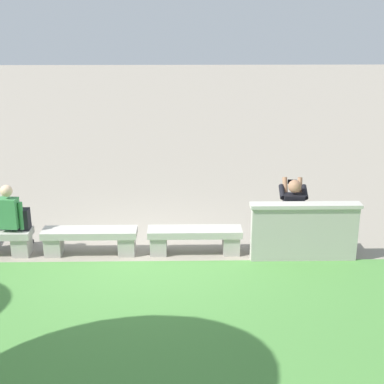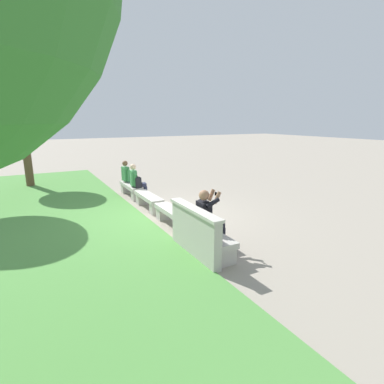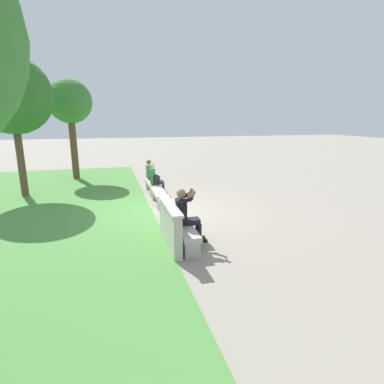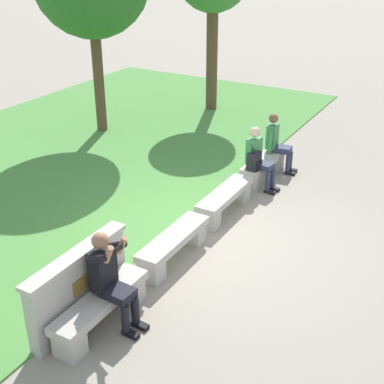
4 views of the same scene
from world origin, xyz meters
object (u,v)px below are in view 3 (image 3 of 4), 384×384
object	(u,v)px
bench_mid	(159,196)
person_distant	(155,178)
bench_near	(169,211)
person_companion	(152,174)
bench_far	(152,185)
tree_behind_wall	(70,103)
backpack	(155,180)
person_photographer	(186,213)
tree_right_background	(12,96)
bench_main	(184,233)

from	to	relation	value
bench_mid	person_distant	distance (m)	1.36
bench_near	person_companion	size ratio (longest dim) A/B	1.28
bench_far	tree_behind_wall	xyz separation A→B (m)	(3.72, 3.22, 3.32)
person_companion	backpack	size ratio (longest dim) A/B	2.94
bench_near	person_photographer	size ratio (longest dim) A/B	1.22
bench_far	tree_right_background	size ratio (longest dim) A/B	0.32
bench_main	tree_behind_wall	bearing A→B (deg)	19.46
person_distant	person_companion	distance (m)	0.98
person_distant	bench_near	bearing A→B (deg)	178.78
bench_main	bench_mid	xyz separation A→B (m)	(3.59, 0.00, 0.00)
person_photographer	bench_mid	bearing A→B (deg)	1.29
bench_near	bench_mid	bearing A→B (deg)	0.00
person_companion	person_distant	bearing A→B (deg)	179.99
tree_behind_wall	person_photographer	bearing A→B (deg)	-159.84
bench_main	person_distant	xyz separation A→B (m)	(4.89, -0.07, 0.38)
person_photographer	backpack	size ratio (longest dim) A/B	3.08
person_photographer	person_distant	bearing A→B (deg)	0.14
person_photographer	person_companion	distance (m)	5.75
person_distant	tree_behind_wall	size ratio (longest dim) A/B	0.27
person_photographer	tree_behind_wall	bearing A→B (deg)	20.16
bench_far	tree_right_background	xyz separation A→B (m)	(0.68, 4.80, 3.40)
bench_near	person_photographer	bearing A→B (deg)	-177.33
bench_far	person_distant	distance (m)	0.62
bench_mid	backpack	size ratio (longest dim) A/B	3.76
person_distant	backpack	size ratio (longest dim) A/B	2.94
person_distant	person_companion	world-z (taller)	same
bench_main	tree_behind_wall	world-z (taller)	tree_behind_wall
person_distant	person_companion	size ratio (longest dim) A/B	1.00
bench_near	bench_mid	size ratio (longest dim) A/B	1.00
bench_near	person_photographer	xyz separation A→B (m)	(-1.66, -0.08, 0.45)
person_photographer	tree_right_background	size ratio (longest dim) A/B	0.26
bench_main	tree_right_background	bearing A→B (deg)	38.39
bench_mid	tree_behind_wall	world-z (taller)	tree_behind_wall
person_distant	tree_behind_wall	xyz separation A→B (m)	(4.21, 3.28, 2.94)
person_companion	tree_right_background	xyz separation A→B (m)	(0.18, 4.86, 3.02)
bench_far	tree_behind_wall	world-z (taller)	tree_behind_wall
bench_far	tree_behind_wall	size ratio (longest dim) A/B	0.34
bench_main	tree_right_background	distance (m)	8.44
bench_mid	backpack	distance (m)	1.20
person_photographer	person_distant	distance (m)	4.76
bench_main	person_photographer	xyz separation A→B (m)	(0.13, -0.08, 0.45)
person_companion	tree_right_background	size ratio (longest dim) A/B	0.25
backpack	tree_behind_wall	bearing A→B (deg)	36.79
bench_near	tree_behind_wall	distance (m)	8.65
bench_near	person_distant	size ratio (longest dim) A/B	1.28
bench_near	person_distant	world-z (taller)	person_distant
bench_near	person_companion	distance (m)	4.10
person_distant	tree_right_background	distance (m)	5.84
backpack	bench_far	bearing A→B (deg)	4.39
person_photographer	person_companion	xyz separation A→B (m)	(5.75, 0.01, -0.06)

